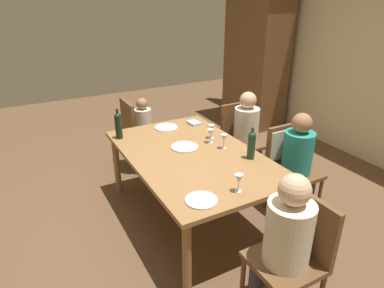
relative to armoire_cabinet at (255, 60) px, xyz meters
The scene contains 22 objects.
ground_plane 3.28m from the armoire_cabinet, 48.92° to the right, with size 10.00×10.00×0.00m, color brown.
armoire_cabinet is the anchor object (origin of this frame).
dining_table 3.12m from the armoire_cabinet, 48.92° to the right, with size 1.87×1.16×0.73m.
chair_far_left 2.13m from the armoire_cabinet, 41.91° to the right, with size 0.44×0.44×0.92m.
chair_right_end 4.07m from the armoire_cabinet, 33.85° to the right, with size 0.44×0.44×0.92m.
chair_far_right 2.75m from the armoire_cabinet, 30.46° to the right, with size 0.46×0.44×0.92m.
chair_left_end 2.59m from the armoire_cabinet, 73.43° to the right, with size 0.44×0.44×0.92m.
person_woman_host 2.18m from the armoire_cabinet, 39.89° to the right, with size 0.34×0.29×1.11m.
person_man_bearded 4.12m from the armoire_cabinet, 35.17° to the right, with size 0.31×0.36×1.14m.
person_man_guest 2.87m from the armoire_cabinet, 28.93° to the right, with size 0.34×0.29×1.10m.
person_child_small 2.48m from the armoire_cabinet, 72.67° to the right, with size 0.22×0.25×0.94m.
wine_bottle_tall_green 3.06m from the armoire_cabinet, 38.62° to the right, with size 0.07×0.07×0.31m.
wine_bottle_dark_red 3.14m from the armoire_cabinet, 64.70° to the right, with size 0.07×0.07×0.32m.
wine_glass_near_left 3.66m from the armoire_cabinet, 39.92° to the right, with size 0.07×0.07×0.15m.
wine_glass_centre 2.90m from the armoire_cabinet, 43.91° to the right, with size 0.07×0.07×0.15m.
wine_glass_near_right 2.80m from the armoire_cabinet, 47.15° to the right, with size 0.07×0.07×0.15m.
wine_glass_far 2.68m from the armoire_cabinet, 47.62° to the right, with size 0.07×0.07×0.15m.
dinner_plate_host 3.02m from the armoire_cabinet, 51.17° to the right, with size 0.27×0.27×0.01m, color silver.
dinner_plate_guest_left 2.64m from the armoire_cabinet, 60.13° to the right, with size 0.26×0.26×0.01m, color white.
dinner_plate_guest_right 3.86m from the armoire_cabinet, 43.75° to the right, with size 0.24×0.24×0.01m, color white.
folded_napkin 2.38m from the armoire_cabinet, 55.14° to the right, with size 0.16×0.12×0.03m, color #ADC6D6.
handbag 2.33m from the armoire_cabinet, 70.04° to the right, with size 0.28×0.12×0.22m, color brown.
Camera 1 is at (2.57, -1.40, 2.14)m, focal length 31.69 mm.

